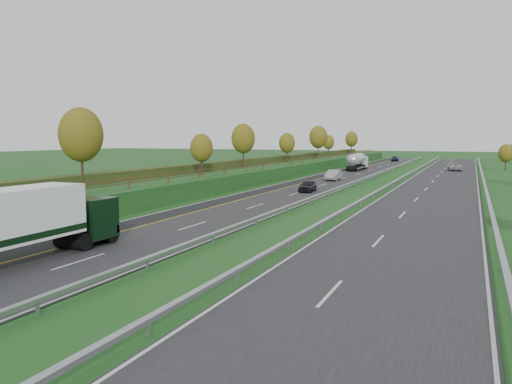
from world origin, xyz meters
TOP-DOWN VIEW (x-y plane):
  - ground at (8.00, 55.00)m, footprint 400.00×400.00m
  - near_carriageway at (0.00, 60.00)m, footprint 10.50×200.00m
  - far_carriageway at (16.50, 60.00)m, footprint 10.50×200.00m
  - hard_shoulder at (-3.75, 60.00)m, footprint 3.00×200.00m
  - lane_markings at (6.40, 59.88)m, footprint 26.75×200.00m
  - embankment_left at (-13.00, 60.00)m, footprint 12.00×200.00m
  - hedge_left at (-15.00, 60.00)m, footprint 2.20×180.00m
  - fence_left at (-8.50, 59.59)m, footprint 0.12×189.06m
  - median_barrier_near at (5.70, 60.00)m, footprint 0.32×200.00m
  - median_barrier_far at (10.80, 60.00)m, footprint 0.32×200.00m
  - outer_barrier_far at (22.30, 60.00)m, footprint 0.32×200.00m
  - trees_left at (-12.64, 56.63)m, footprint 6.64×164.30m
  - road_tanker at (-1.33, 94.30)m, footprint 2.40×11.22m
  - car_dark_near at (1.94, 49.81)m, footprint 2.12×4.39m
  - car_silver_mid at (0.60, 67.52)m, footprint 1.77×5.02m
  - car_small_far at (0.38, 137.04)m, footprint 2.30×4.87m
  - car_oncoming at (17.43, 99.83)m, footprint 3.10×5.50m

SIDE VIEW (x-z plane):
  - ground at x=8.00m, z-range 0.00..0.00m
  - near_carriageway at x=0.00m, z-range 0.00..0.04m
  - far_carriageway at x=16.50m, z-range 0.00..0.04m
  - hard_shoulder at x=-3.75m, z-range 0.00..0.04m
  - lane_markings at x=6.40m, z-range 0.04..0.05m
  - median_barrier_near at x=5.70m, z-range 0.26..0.97m
  - median_barrier_far at x=10.80m, z-range 0.26..0.97m
  - outer_barrier_far at x=22.30m, z-range 0.26..0.97m
  - car_small_far at x=0.38m, z-range 0.04..1.41m
  - car_dark_near at x=1.94m, z-range 0.04..1.49m
  - car_oncoming at x=17.43m, z-range 0.04..1.49m
  - car_silver_mid at x=0.60m, z-range 0.04..1.69m
  - embankment_left at x=-13.00m, z-range 0.00..2.00m
  - road_tanker at x=-1.33m, z-range 0.13..3.59m
  - hedge_left at x=-15.00m, z-range 2.00..3.10m
  - fence_left at x=-8.50m, z-range 2.13..3.33m
  - trees_left at x=-12.64m, z-range 2.53..10.20m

